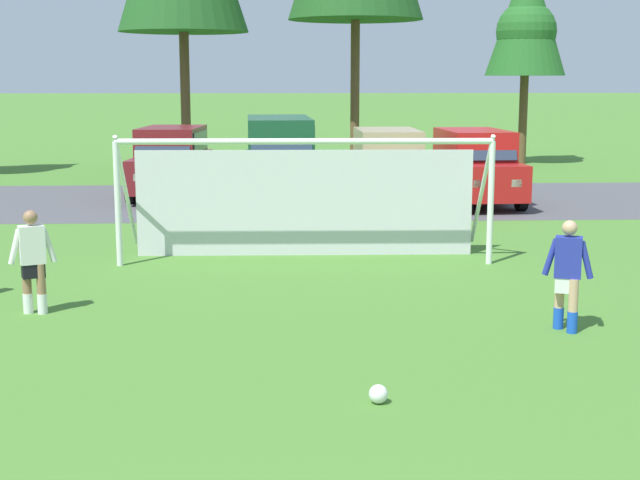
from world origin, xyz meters
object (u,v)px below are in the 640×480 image
object	(u,v)px
soccer_ball	(378,394)
parked_car_slot_left	(279,158)
player_defender_far	(33,262)
player_winger_right	(567,276)
soccer_goal	(305,195)
parked_car_slot_center_left	(388,165)
parked_car_slot_far_left	(172,161)
parked_car_slot_center	(475,166)

from	to	relation	value
soccer_ball	parked_car_slot_left	distance (m)	16.94
player_defender_far	player_winger_right	size ratio (longest dim) A/B	1.00
soccer_goal	player_winger_right	size ratio (longest dim) A/B	4.55
soccer_goal	parked_car_slot_center_left	bearing A→B (deg)	71.71
soccer_goal	parked_car_slot_far_left	xyz separation A→B (m)	(-3.80, 9.75, -0.18)
soccer_ball	player_defender_far	xyz separation A→B (m)	(-4.95, 4.27, 0.71)
parked_car_slot_left	parked_car_slot_center_left	xyz separation A→B (m)	(3.18, -0.06, -0.23)
soccer_ball	parked_car_slot_left	world-z (taller)	parked_car_slot_left
parked_car_slot_far_left	parked_car_slot_center_left	size ratio (longest dim) A/B	1.02
parked_car_slot_center	soccer_goal	bearing A→B (deg)	-123.58
parked_car_slot_center_left	soccer_ball	bearing A→B (deg)	-97.18
soccer_goal	parked_car_slot_far_left	world-z (taller)	soccer_goal
soccer_goal	parked_car_slot_left	world-z (taller)	soccer_goal
parked_car_slot_far_left	parked_car_slot_center_left	world-z (taller)	same
soccer_ball	player_winger_right	world-z (taller)	player_winger_right
player_winger_right	parked_car_slot_left	world-z (taller)	parked_car_slot_left
soccer_goal	parked_car_slot_center	bearing A→B (deg)	56.42
player_defender_far	parked_car_slot_left	distance (m)	13.18
soccer_goal	player_winger_right	world-z (taller)	soccer_goal
parked_car_slot_center	parked_car_slot_far_left	bearing A→B (deg)	167.92
soccer_goal	parked_car_slot_left	xyz separation A→B (m)	(-0.49, 8.20, 0.05)
player_defender_far	parked_car_slot_center	bearing A→B (deg)	51.91
player_winger_right	soccer_goal	bearing A→B (deg)	122.28
parked_car_slot_center_left	player_winger_right	bearing A→B (deg)	-86.09
parked_car_slot_left	parked_car_slot_center_left	world-z (taller)	parked_car_slot_left
soccer_ball	parked_car_slot_center_left	distance (m)	16.96
player_defender_far	parked_car_slot_far_left	size ratio (longest dim) A/B	0.35
player_defender_far	player_winger_right	distance (m)	8.14
soccer_ball	parked_car_slot_center	world-z (taller)	parked_car_slot_center
player_winger_right	parked_car_slot_left	xyz separation A→B (m)	(-4.14, 13.96, 0.52)
parked_car_slot_left	parked_car_slot_center_left	size ratio (longest dim) A/B	1.05
soccer_ball	parked_car_slot_far_left	distance (m)	18.95
player_defender_far	player_winger_right	xyz separation A→B (m)	(8.02, -1.37, 0.00)
soccer_ball	soccer_goal	size ratio (longest dim) A/B	0.03
parked_car_slot_far_left	player_winger_right	bearing A→B (deg)	-64.36
soccer_ball	player_defender_far	size ratio (longest dim) A/B	0.13
player_defender_far	parked_car_slot_center_left	distance (m)	14.39
parked_car_slot_left	soccer_goal	bearing A→B (deg)	-86.55
soccer_ball	parked_car_slot_center_left	world-z (taller)	parked_car_slot_center_left
soccer_ball	parked_car_slot_far_left	size ratio (longest dim) A/B	0.05
soccer_goal	player_winger_right	distance (m)	6.83
soccer_ball	parked_car_slot_center	size ratio (longest dim) A/B	0.05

